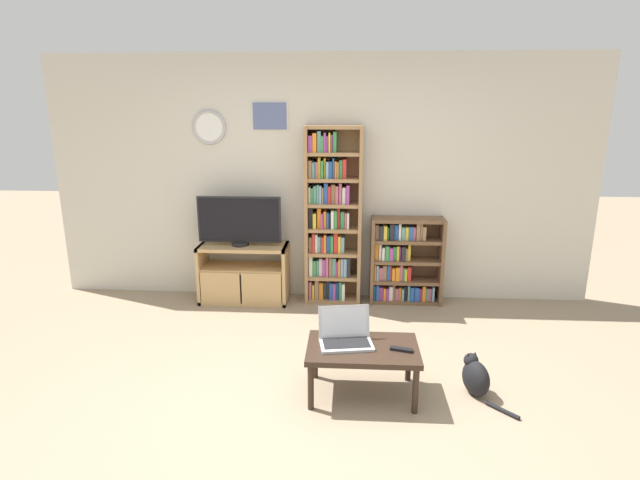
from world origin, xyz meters
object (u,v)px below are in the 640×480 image
object	(u,v)px
bookshelf_short	(402,262)
tv_stand	(244,273)
television	(239,221)
cat	(475,377)
remote_near_laptop	(401,349)
coffee_table	(363,352)
bookshelf_tall	(331,220)
laptop	(345,335)

from	to	relation	value
bookshelf_short	tv_stand	bearing A→B (deg)	-176.42
tv_stand	television	xyz separation A→B (m)	(-0.02, 0.00, 0.58)
cat	remote_near_laptop	bearing A→B (deg)	167.41
television	coffee_table	distance (m)	2.25
bookshelf_short	cat	size ratio (longest dim) A/B	2.00
cat	bookshelf_tall	bearing A→B (deg)	99.72
tv_stand	television	size ratio (longest dim) A/B	1.08
tv_stand	remote_near_laptop	distance (m)	2.37
television	cat	world-z (taller)	television
tv_stand	laptop	size ratio (longest dim) A/B	2.26
tv_stand	bookshelf_tall	bearing A→B (deg)	5.95
tv_stand	laptop	world-z (taller)	laptop
bookshelf_tall	bookshelf_short	bearing A→B (deg)	0.70
bookshelf_short	coffee_table	bearing A→B (deg)	-103.82
bookshelf_tall	tv_stand	bearing A→B (deg)	-174.05
bookshelf_tall	coffee_table	bearing A→B (deg)	-80.48
tv_stand	bookshelf_short	distance (m)	1.72
tv_stand	laptop	xyz separation A→B (m)	(1.12, -1.71, 0.13)
remote_near_laptop	coffee_table	bearing A→B (deg)	95.25
bookshelf_tall	cat	world-z (taller)	bookshelf_tall
tv_stand	bookshelf_tall	distance (m)	1.11
coffee_table	laptop	bearing A→B (deg)	155.91
tv_stand	bookshelf_short	world-z (taller)	bookshelf_short
tv_stand	cat	size ratio (longest dim) A/B	2.03
cat	laptop	bearing A→B (deg)	157.07
television	laptop	world-z (taller)	television
remote_near_laptop	cat	bearing A→B (deg)	-64.97
television	bookshelf_tall	xyz separation A→B (m)	(0.96, 0.10, 0.00)
bookshelf_short	laptop	xyz separation A→B (m)	(-0.59, -1.81, -0.00)
remote_near_laptop	cat	xyz separation A→B (m)	(0.56, 0.10, -0.25)
bookshelf_short	remote_near_laptop	xyz separation A→B (m)	(-0.19, -1.92, -0.06)
television	cat	xyz separation A→B (m)	(2.10, -1.71, -0.76)
television	bookshelf_short	world-z (taller)	television
coffee_table	laptop	size ratio (longest dim) A/B	1.92
television	bookshelf_tall	bearing A→B (deg)	5.71
laptop	cat	distance (m)	1.01
television	bookshelf_short	size ratio (longest dim) A/B	0.95
cat	coffee_table	bearing A→B (deg)	160.95
television	tv_stand	bearing A→B (deg)	-3.37
coffee_table	tv_stand	bearing A→B (deg)	125.27
bookshelf_short	remote_near_laptop	distance (m)	1.93
television	remote_near_laptop	xyz separation A→B (m)	(1.55, -1.81, -0.51)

